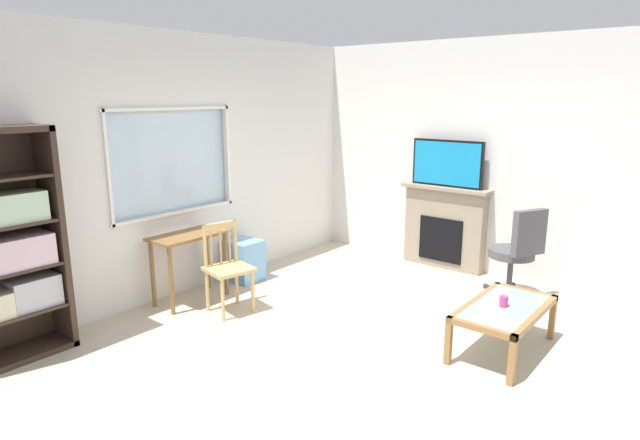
{
  "coord_description": "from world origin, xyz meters",
  "views": [
    {
      "loc": [
        -3.52,
        -2.34,
        2.15
      ],
      "look_at": [
        0.02,
        0.54,
        1.07
      ],
      "focal_mm": 29.84,
      "sensor_mm": 36.0,
      "label": 1
    }
  ],
  "objects_px": {
    "desk_under_window": "(189,247)",
    "fireplace": "(444,227)",
    "office_chair": "(518,248)",
    "sippy_cup": "(504,301)",
    "coffee_table": "(504,312)",
    "bookshelf": "(1,253)",
    "plastic_drawer_unit": "(244,260)",
    "wooden_chair": "(227,267)",
    "tv": "(447,163)"
  },
  "relations": [
    {
      "from": "bookshelf",
      "to": "wooden_chair",
      "type": "bearing_deg",
      "value": -19.19
    },
    {
      "from": "bookshelf",
      "to": "tv",
      "type": "relative_size",
      "value": 2.09
    },
    {
      "from": "bookshelf",
      "to": "desk_under_window",
      "type": "height_order",
      "value": "bookshelf"
    },
    {
      "from": "fireplace",
      "to": "tv",
      "type": "xyz_separation_m",
      "value": [
        -0.02,
        0.0,
        0.8
      ]
    },
    {
      "from": "bookshelf",
      "to": "tv",
      "type": "xyz_separation_m",
      "value": [
        4.46,
        -1.67,
        0.42
      ]
    },
    {
      "from": "desk_under_window",
      "to": "coffee_table",
      "type": "distance_m",
      "value": 3.16
    },
    {
      "from": "coffee_table",
      "to": "wooden_chair",
      "type": "bearing_deg",
      "value": 109.7
    },
    {
      "from": "desk_under_window",
      "to": "sippy_cup",
      "type": "xyz_separation_m",
      "value": [
        0.94,
        -2.99,
        -0.13
      ]
    },
    {
      "from": "desk_under_window",
      "to": "fireplace",
      "type": "distance_m",
      "value": 3.16
    },
    {
      "from": "plastic_drawer_unit",
      "to": "coffee_table",
      "type": "distance_m",
      "value": 3.06
    },
    {
      "from": "office_chair",
      "to": "plastic_drawer_unit",
      "type": "bearing_deg",
      "value": 118.25
    },
    {
      "from": "tv",
      "to": "sippy_cup",
      "type": "height_order",
      "value": "tv"
    },
    {
      "from": "desk_under_window",
      "to": "plastic_drawer_unit",
      "type": "distance_m",
      "value": 0.88
    },
    {
      "from": "wooden_chair",
      "to": "coffee_table",
      "type": "xyz_separation_m",
      "value": [
        0.89,
        -2.49,
        -0.11
      ]
    },
    {
      "from": "fireplace",
      "to": "coffee_table",
      "type": "xyz_separation_m",
      "value": [
        -1.79,
        -1.45,
        -0.17
      ]
    },
    {
      "from": "plastic_drawer_unit",
      "to": "bookshelf",
      "type": "bearing_deg",
      "value": 178.63
    },
    {
      "from": "bookshelf",
      "to": "tv",
      "type": "distance_m",
      "value": 4.78
    },
    {
      "from": "office_chair",
      "to": "sippy_cup",
      "type": "bearing_deg",
      "value": -165.32
    },
    {
      "from": "desk_under_window",
      "to": "sippy_cup",
      "type": "distance_m",
      "value": 3.14
    },
    {
      "from": "sippy_cup",
      "to": "desk_under_window",
      "type": "bearing_deg",
      "value": 107.44
    },
    {
      "from": "office_chair",
      "to": "sippy_cup",
      "type": "xyz_separation_m",
      "value": [
        -1.31,
        -0.34,
        -0.1
      ]
    },
    {
      "from": "coffee_table",
      "to": "sippy_cup",
      "type": "bearing_deg",
      "value": 151.93
    },
    {
      "from": "desk_under_window",
      "to": "fireplace",
      "type": "bearing_deg",
      "value": -29.56
    },
    {
      "from": "sippy_cup",
      "to": "plastic_drawer_unit",
      "type": "bearing_deg",
      "value": 92.6
    },
    {
      "from": "desk_under_window",
      "to": "sippy_cup",
      "type": "relative_size",
      "value": 8.99
    },
    {
      "from": "wooden_chair",
      "to": "fireplace",
      "type": "height_order",
      "value": "fireplace"
    },
    {
      "from": "wooden_chair",
      "to": "coffee_table",
      "type": "bearing_deg",
      "value": -70.3
    },
    {
      "from": "coffee_table",
      "to": "sippy_cup",
      "type": "height_order",
      "value": "sippy_cup"
    },
    {
      "from": "office_chair",
      "to": "sippy_cup",
      "type": "relative_size",
      "value": 11.11
    },
    {
      "from": "bookshelf",
      "to": "sippy_cup",
      "type": "bearing_deg",
      "value": -49.29
    },
    {
      "from": "desk_under_window",
      "to": "office_chair",
      "type": "relative_size",
      "value": 0.81
    },
    {
      "from": "desk_under_window",
      "to": "coffee_table",
      "type": "xyz_separation_m",
      "value": [
        0.96,
        -3.0,
        -0.24
      ]
    },
    {
      "from": "bookshelf",
      "to": "sippy_cup",
      "type": "relative_size",
      "value": 21.25
    },
    {
      "from": "bookshelf",
      "to": "tv",
      "type": "height_order",
      "value": "bookshelf"
    },
    {
      "from": "office_chair",
      "to": "wooden_chair",
      "type": "bearing_deg",
      "value": 135.68
    },
    {
      "from": "wooden_chair",
      "to": "tv",
      "type": "bearing_deg",
      "value": -21.39
    },
    {
      "from": "bookshelf",
      "to": "fireplace",
      "type": "bearing_deg",
      "value": -20.43
    },
    {
      "from": "fireplace",
      "to": "wooden_chair",
      "type": "bearing_deg",
      "value": 158.74
    },
    {
      "from": "fireplace",
      "to": "coffee_table",
      "type": "relative_size",
      "value": 1.07
    },
    {
      "from": "bookshelf",
      "to": "fireplace",
      "type": "distance_m",
      "value": 4.79
    },
    {
      "from": "tv",
      "to": "coffee_table",
      "type": "height_order",
      "value": "tv"
    },
    {
      "from": "bookshelf",
      "to": "plastic_drawer_unit",
      "type": "height_order",
      "value": "bookshelf"
    },
    {
      "from": "plastic_drawer_unit",
      "to": "office_chair",
      "type": "bearing_deg",
      "value": -61.75
    },
    {
      "from": "desk_under_window",
      "to": "sippy_cup",
      "type": "height_order",
      "value": "desk_under_window"
    },
    {
      "from": "fireplace",
      "to": "coffee_table",
      "type": "distance_m",
      "value": 2.31
    },
    {
      "from": "desk_under_window",
      "to": "office_chair",
      "type": "height_order",
      "value": "office_chair"
    },
    {
      "from": "bookshelf",
      "to": "sippy_cup",
      "type": "height_order",
      "value": "bookshelf"
    },
    {
      "from": "wooden_chair",
      "to": "tv",
      "type": "height_order",
      "value": "tv"
    },
    {
      "from": "desk_under_window",
      "to": "bookshelf",
      "type": "bearing_deg",
      "value": 176.35
    },
    {
      "from": "tv",
      "to": "office_chair",
      "type": "bearing_deg",
      "value": -113.47
    }
  ]
}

